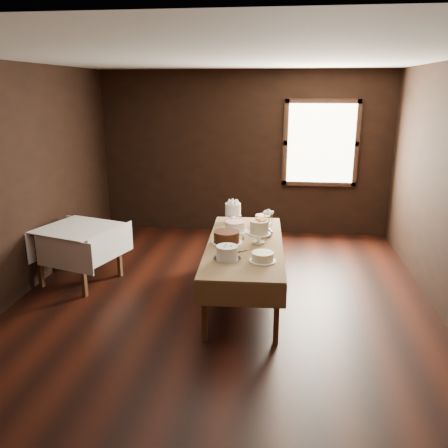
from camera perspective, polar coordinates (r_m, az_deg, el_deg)
floor at (r=5.59m, az=-0.26°, el=-9.96°), size 5.00×6.00×0.01m
ceiling at (r=5.01m, az=-0.30°, el=20.02°), size 5.00×6.00×0.01m
wall_back at (r=8.06m, az=2.48°, el=8.72°), size 5.00×0.02×2.80m
wall_front at (r=2.34m, az=-9.91°, el=-11.67°), size 5.00×0.02×2.80m
wall_left at (r=5.98m, az=-24.87°, el=4.44°), size 0.02×6.00×2.80m
window at (r=7.98m, az=11.94°, el=9.75°), size 1.10×0.05×1.30m
display_table at (r=5.54m, az=2.60°, el=-2.90°), size 0.99×2.32×0.71m
side_table at (r=6.29m, az=-17.66°, el=-1.16°), size 1.12×1.12×0.76m
cake_meringue at (r=6.36m, az=1.11°, el=1.36°), size 0.26×0.26×0.27m
cake_speckled at (r=6.31m, az=4.83°, el=0.56°), size 0.25×0.25×0.12m
cake_lattice at (r=5.95m, az=1.42°, el=-0.39°), size 0.32×0.32×0.12m
cake_caramel at (r=6.03m, az=4.73°, el=-0.09°), size 0.23×0.23×0.15m
cake_chocolate at (r=5.50m, az=0.33°, el=-1.67°), size 0.44×0.44×0.14m
cake_flowers at (r=5.49m, az=4.37°, el=-1.12°), size 0.31×0.31×0.29m
cake_swirl at (r=4.98m, az=0.39°, el=-3.62°), size 0.30×0.30×0.15m
cake_cream at (r=4.95m, az=4.81°, el=-4.12°), size 0.32×0.32×0.10m
cake_server_a at (r=5.26m, az=2.70°, el=-3.33°), size 0.20×0.17×0.01m
cake_server_b at (r=5.14m, az=5.30°, el=-3.87°), size 0.21×0.16×0.01m
cake_server_c at (r=5.80m, az=2.43°, el=-1.40°), size 0.04×0.24×0.01m
cake_server_d at (r=5.76m, az=5.34°, el=-1.58°), size 0.17×0.20×0.01m
flower_vase at (r=5.76m, az=5.46°, el=-0.95°), size 0.18×0.18×0.13m
flower_bouquet at (r=5.70m, az=5.51°, el=0.84°), size 0.14×0.14×0.20m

